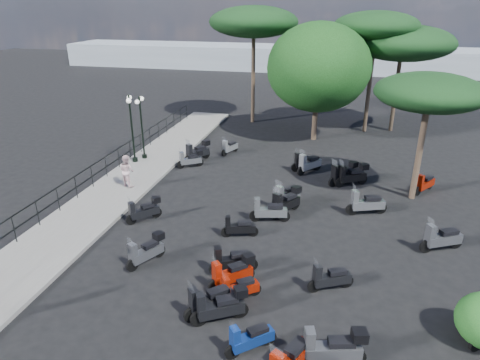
% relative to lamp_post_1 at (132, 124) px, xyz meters
% --- Properties ---
extents(ground, '(120.00, 120.00, 0.00)m').
position_rel_lamp_post_1_xyz_m(ground, '(7.39, -5.93, -2.36)').
color(ground, black).
rests_on(ground, ground).
extents(sidewalk, '(3.00, 30.00, 0.15)m').
position_rel_lamp_post_1_xyz_m(sidewalk, '(0.89, -2.93, -2.28)').
color(sidewalk, slate).
rests_on(sidewalk, ground).
extents(railing, '(0.04, 26.04, 1.10)m').
position_rel_lamp_post_1_xyz_m(railing, '(-0.41, -3.13, -1.46)').
color(railing, black).
rests_on(railing, sidewalk).
extents(lamp_post_1, '(0.64, 1.06, 3.87)m').
position_rel_lamp_post_1_xyz_m(lamp_post_1, '(0.00, 0.00, 0.00)').
color(lamp_post_1, black).
rests_on(lamp_post_1, sidewalk).
extents(lamp_post_2, '(0.37, 1.07, 3.66)m').
position_rel_lamp_post_1_xyz_m(lamp_post_2, '(0.27, 0.68, -0.12)').
color(lamp_post_2, black).
rests_on(lamp_post_2, sidewalk).
extents(pedestrian_far, '(0.96, 0.87, 1.62)m').
position_rel_lamp_post_1_xyz_m(pedestrian_far, '(1.25, -3.32, -1.40)').
color(pedestrian_far, beige).
rests_on(pedestrian_far, sidewalk).
extents(scooter_1, '(0.97, 1.54, 1.33)m').
position_rel_lamp_post_1_xyz_m(scooter_1, '(5.00, -9.27, -1.86)').
color(scooter_1, black).
rests_on(scooter_1, ground).
extents(scooter_2, '(1.21, 1.29, 1.29)m').
position_rel_lamp_post_1_xyz_m(scooter_2, '(3.53, -6.29, -1.87)').
color(scooter_2, black).
rests_on(scooter_2, ground).
extents(scooter_3, '(1.35, 1.02, 1.23)m').
position_rel_lamp_post_1_xyz_m(scooter_3, '(3.30, 0.24, -1.89)').
color(scooter_3, black).
rests_on(scooter_3, ground).
extents(scooter_4, '(1.16, 1.65, 1.48)m').
position_rel_lamp_post_1_xyz_m(scooter_4, '(3.37, 1.31, -1.80)').
color(scooter_4, black).
rests_on(scooter_4, ground).
extents(scooter_5, '(1.37, 1.32, 1.43)m').
position_rel_lamp_post_1_xyz_m(scooter_5, '(8.02, -11.36, -1.86)').
color(scooter_5, black).
rests_on(scooter_5, ground).
extents(scooter_6, '(1.25, 0.98, 1.19)m').
position_rel_lamp_post_1_xyz_m(scooter_6, '(8.69, -10.48, -1.95)').
color(scooter_6, black).
rests_on(scooter_6, ground).
extents(scooter_7, '(1.37, 1.29, 1.37)m').
position_rel_lamp_post_1_xyz_m(scooter_7, '(8.33, -9.85, -1.84)').
color(scooter_7, black).
rests_on(scooter_7, ground).
extents(scooter_8, '(1.47, 0.65, 1.20)m').
position_rel_lamp_post_1_xyz_m(scooter_8, '(7.78, -6.67, -1.94)').
color(scooter_8, black).
rests_on(scooter_8, ground).
extents(scooter_9, '(0.77, 1.44, 1.22)m').
position_rel_lamp_post_1_xyz_m(scooter_9, '(4.87, 2.95, -1.94)').
color(scooter_9, black).
rests_on(scooter_9, ground).
extents(scooter_10, '(1.59, 1.07, 1.41)m').
position_rel_lamp_post_1_xyz_m(scooter_10, '(8.40, -11.56, -1.83)').
color(scooter_10, black).
rests_on(scooter_10, ground).
extents(scooter_11, '(1.25, 1.08, 1.24)m').
position_rel_lamp_post_1_xyz_m(scooter_11, '(9.49, -12.52, -1.93)').
color(scooter_11, black).
rests_on(scooter_11, ground).
extents(scooter_12, '(1.61, 0.92, 1.38)m').
position_rel_lamp_post_1_xyz_m(scooter_12, '(8.14, -9.12, -1.88)').
color(scooter_12, black).
rests_on(scooter_12, ground).
extents(scooter_13, '(1.73, 0.68, 1.39)m').
position_rel_lamp_post_1_xyz_m(scooter_13, '(8.72, -5.12, -1.88)').
color(scooter_13, black).
rests_on(scooter_13, ground).
extents(scooter_14, '(1.09, 1.64, 1.47)m').
position_rel_lamp_post_1_xyz_m(scooter_14, '(9.26, -3.48, -1.85)').
color(scooter_14, black).
rests_on(scooter_14, ground).
extents(scooter_15, '(1.23, 1.55, 1.48)m').
position_rel_lamp_post_1_xyz_m(scooter_15, '(9.90, 0.91, -1.85)').
color(scooter_15, black).
rests_on(scooter_15, ground).
extents(scooter_16, '(1.82, 0.77, 1.48)m').
position_rel_lamp_post_1_xyz_m(scooter_16, '(11.63, -12.48, -1.80)').
color(scooter_16, black).
rests_on(scooter_16, ground).
extents(scooter_18, '(1.47, 0.87, 1.27)m').
position_rel_lamp_post_1_xyz_m(scooter_18, '(11.45, -9.30, -1.92)').
color(scooter_18, black).
rests_on(scooter_18, ground).
extents(scooter_19, '(1.19, 1.63, 1.48)m').
position_rel_lamp_post_1_xyz_m(scooter_19, '(9.33, -4.23, -1.80)').
color(scooter_19, black).
rests_on(scooter_19, ground).
extents(scooter_20, '(1.64, 1.13, 1.46)m').
position_rel_lamp_post_1_xyz_m(scooter_20, '(12.17, -0.34, -1.81)').
color(scooter_20, black).
rests_on(scooter_20, ground).
extents(scooter_21, '(1.57, 0.99, 1.38)m').
position_rel_lamp_post_1_xyz_m(scooter_21, '(9.67, 1.21, -1.88)').
color(scooter_21, black).
rests_on(scooter_21, ground).
extents(scooter_24, '(1.68, 1.02, 1.46)m').
position_rel_lamp_post_1_xyz_m(scooter_24, '(15.41, -5.89, -1.85)').
color(scooter_24, black).
rests_on(scooter_24, ground).
extents(scooter_25, '(1.79, 0.88, 1.48)m').
position_rel_lamp_post_1_xyz_m(scooter_25, '(12.76, -3.48, -1.84)').
color(scooter_25, black).
rests_on(scooter_25, ground).
extents(scooter_26, '(1.44, 1.40, 1.46)m').
position_rel_lamp_post_1_xyz_m(scooter_26, '(11.74, -0.25, -1.81)').
color(scooter_26, black).
rests_on(scooter_26, ground).
extents(scooter_27, '(1.09, 1.42, 1.34)m').
position_rel_lamp_post_1_xyz_m(scooter_27, '(15.62, -0.39, -1.89)').
color(scooter_27, black).
rests_on(scooter_27, ground).
extents(broadleaf_tree, '(6.67, 6.67, 7.63)m').
position_rel_lamp_post_1_xyz_m(broadleaf_tree, '(9.69, 7.22, 2.43)').
color(broadleaf_tree, '#38281E').
rests_on(broadleaf_tree, ground).
extents(pine_0, '(5.63, 5.63, 8.18)m').
position_rel_lamp_post_1_xyz_m(pine_0, '(13.11, 10.01, 4.80)').
color(pine_0, '#38281E').
rests_on(pine_0, ground).
extents(pine_1, '(6.88, 6.88, 7.33)m').
position_rel_lamp_post_1_xyz_m(pine_1, '(14.97, 10.62, 3.75)').
color(pine_1, '#38281E').
rests_on(pine_1, ground).
extents(pine_2, '(6.39, 6.39, 8.46)m').
position_rel_lamp_post_1_xyz_m(pine_2, '(4.71, 10.65, 4.96)').
color(pine_2, '#38281E').
rests_on(pine_2, ground).
extents(pine_3, '(4.76, 4.76, 5.91)m').
position_rel_lamp_post_1_xyz_m(pine_3, '(15.00, -1.20, 2.69)').
color(pine_3, '#38281E').
rests_on(pine_3, ground).
extents(distant_hills, '(70.00, 8.00, 3.00)m').
position_rel_lamp_post_1_xyz_m(distant_hills, '(7.39, 39.07, -0.86)').
color(distant_hills, gray).
rests_on(distant_hills, ground).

